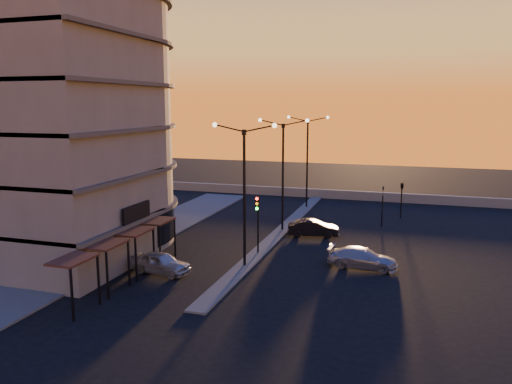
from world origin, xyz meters
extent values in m
plane|color=black|center=(0.00, 0.00, 0.00)|extent=(120.00, 120.00, 0.00)
cube|color=#484846|center=(-10.50, 4.00, 0.06)|extent=(5.00, 40.00, 0.12)
cube|color=#484846|center=(0.00, 10.00, 0.06)|extent=(1.20, 36.00, 0.12)
cube|color=slate|center=(2.00, 26.00, 0.50)|extent=(44.00, 0.50, 1.00)
cylinder|color=#66625A|center=(-14.00, 2.00, 12.50)|extent=(14.00, 14.00, 25.00)
cube|color=#66625A|center=(-14.00, -3.00, 12.50)|extent=(14.00, 10.00, 25.00)
cylinder|color=black|center=(-14.00, 2.00, 1.60)|extent=(14.16, 14.16, 2.40)
cube|color=black|center=(-6.80, -2.00, 3.60)|extent=(0.15, 3.20, 1.20)
cylinder|color=black|center=(0.00, 0.00, 4.50)|extent=(0.18, 0.18, 9.00)
cube|color=black|center=(0.00, 0.00, 8.90)|extent=(0.25, 0.25, 0.35)
sphere|color=#FFE5B2|center=(-2.00, 0.00, 9.35)|extent=(0.32, 0.32, 0.32)
sphere|color=#FFE5B2|center=(2.00, 0.00, 9.35)|extent=(0.32, 0.32, 0.32)
cylinder|color=black|center=(0.00, 10.00, 4.50)|extent=(0.18, 0.18, 9.00)
cube|color=black|center=(0.00, 10.00, 8.90)|extent=(0.25, 0.25, 0.35)
sphere|color=#FFE5B2|center=(-2.00, 10.00, 9.35)|extent=(0.32, 0.32, 0.32)
sphere|color=#FFE5B2|center=(2.00, 10.00, 9.35)|extent=(0.32, 0.32, 0.32)
cylinder|color=black|center=(0.00, 20.00, 4.50)|extent=(0.18, 0.18, 9.00)
cube|color=black|center=(0.00, 20.00, 8.90)|extent=(0.25, 0.25, 0.35)
sphere|color=#FFE5B2|center=(-2.00, 20.00, 9.35)|extent=(0.32, 0.32, 0.32)
sphere|color=#FFE5B2|center=(2.00, 20.00, 9.35)|extent=(0.32, 0.32, 0.32)
cylinder|color=black|center=(0.00, 3.00, 1.60)|extent=(0.12, 0.12, 3.20)
cube|color=black|center=(0.00, 2.82, 3.75)|extent=(0.28, 0.16, 1.00)
sphere|color=#FF0C05|center=(0.00, 2.72, 4.10)|extent=(0.20, 0.20, 0.20)
sphere|color=orange|center=(0.00, 2.72, 3.75)|extent=(0.20, 0.20, 0.20)
sphere|color=#0CFF26|center=(0.00, 2.72, 3.40)|extent=(0.20, 0.20, 0.20)
cylinder|color=black|center=(8.00, 14.00, 1.40)|extent=(0.12, 0.12, 2.80)
imported|color=black|center=(8.00, 14.00, 3.20)|extent=(0.13, 0.16, 0.80)
cylinder|color=black|center=(9.50, 18.00, 1.40)|extent=(0.12, 0.12, 2.80)
imported|color=black|center=(9.50, 18.00, 3.20)|extent=(0.42, 1.99, 0.80)
imported|color=#A6A9AE|center=(-4.70, -2.86, 0.69)|extent=(4.23, 2.21, 1.37)
imported|color=black|center=(2.85, 9.00, 0.68)|extent=(4.34, 2.27, 1.36)
imported|color=#9C9DA4|center=(7.50, 2.09, 0.66)|extent=(4.66, 2.12, 1.32)
camera|label=1|loc=(10.29, -30.12, 10.68)|focal=35.00mm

